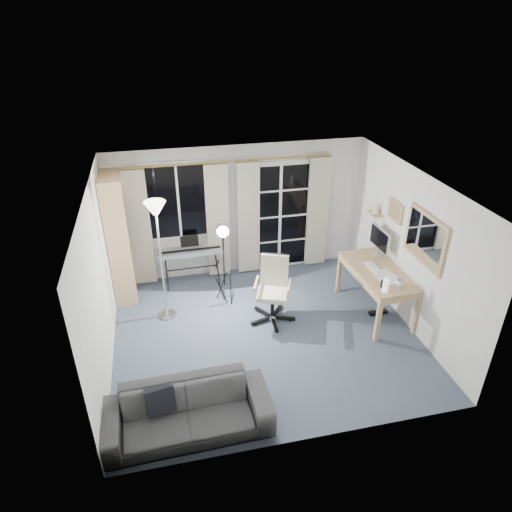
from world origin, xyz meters
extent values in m
cube|color=#3E4C5A|center=(0.00, 0.00, -0.01)|extent=(4.50, 4.00, 0.02)
cube|color=white|center=(-1.05, 1.98, 1.50)|extent=(1.20, 0.06, 1.40)
cube|color=black|center=(-1.05, 1.95, 1.50)|extent=(1.10, 0.02, 1.30)
cube|color=white|center=(-1.05, 1.94, 1.50)|extent=(0.04, 0.03, 1.30)
cube|color=white|center=(0.75, 1.98, 1.02)|extent=(1.32, 0.06, 2.11)
cube|color=black|center=(0.45, 1.95, 1.02)|extent=(0.55, 0.02, 1.95)
cube|color=black|center=(1.05, 1.95, 1.02)|extent=(0.55, 0.02, 1.95)
cube|color=white|center=(0.75, 1.94, 1.02)|extent=(0.05, 0.04, 2.05)
cube|color=white|center=(0.75, 1.94, 0.55)|extent=(1.15, 0.03, 0.03)
cube|color=white|center=(0.75, 1.94, 1.05)|extent=(1.15, 0.03, 0.03)
cube|color=white|center=(0.75, 1.94, 1.55)|extent=(1.15, 0.03, 0.03)
cylinder|color=gold|center=(-0.15, 1.90, 2.15)|extent=(3.50, 0.03, 0.03)
cube|color=#BFB89D|center=(-1.75, 1.88, 1.08)|extent=(0.40, 0.07, 2.10)
cube|color=#BFB89D|center=(-0.40, 1.88, 1.08)|extent=(0.40, 0.07, 2.10)
cube|color=#BFB89D|center=(0.15, 1.88, 1.08)|extent=(0.40, 0.07, 2.10)
cube|color=#BFB89D|center=(1.45, 1.88, 1.08)|extent=(0.40, 0.07, 2.10)
cube|color=tan|center=(-2.07, 1.23, 1.08)|extent=(0.35, 0.05, 2.17)
cube|color=tan|center=(-2.11, 2.21, 1.08)|extent=(0.35, 0.05, 2.17)
cube|color=tan|center=(-2.25, 1.71, 1.08)|extent=(0.08, 0.98, 2.17)
cube|color=tan|center=(-2.09, 1.72, 0.03)|extent=(0.40, 0.99, 0.03)
cube|color=tan|center=(-2.09, 1.72, 0.43)|extent=(0.40, 0.99, 0.03)
cube|color=tan|center=(-2.09, 1.72, 0.85)|extent=(0.40, 0.99, 0.03)
cube|color=tan|center=(-2.09, 1.72, 1.26)|extent=(0.40, 0.99, 0.03)
cube|color=tan|center=(-2.09, 1.72, 1.67)|extent=(0.40, 0.99, 0.03)
cube|color=tan|center=(-2.09, 1.72, 2.14)|extent=(0.40, 0.99, 0.03)
cube|color=white|center=(-2.05, 1.32, 0.59)|extent=(0.25, 0.08, 0.28)
cube|color=#A48144|center=(-2.05, 1.43, 0.56)|extent=(0.24, 0.06, 0.22)
cube|color=#2C2C2C|center=(-2.06, 1.52, 0.57)|extent=(0.24, 0.05, 0.25)
cube|color=#A48144|center=(-2.06, 1.60, 0.61)|extent=(0.24, 0.05, 0.32)
cube|color=white|center=(-2.07, 1.68, 0.57)|extent=(0.25, 0.07, 0.25)
cube|color=#9F542D|center=(-2.07, 1.78, 0.58)|extent=(0.24, 0.05, 0.26)
cube|color=#2A617F|center=(-2.08, 1.87, 0.58)|extent=(0.25, 0.06, 0.26)
cube|color=#A48144|center=(-2.08, 1.96, 0.57)|extent=(0.24, 0.05, 0.25)
cube|color=#9F542D|center=(-2.08, 2.04, 0.58)|extent=(0.25, 0.07, 0.26)
cube|color=#2C2C2C|center=(-2.09, 2.14, 0.59)|extent=(0.24, 0.04, 0.28)
cube|color=#2A617F|center=(-2.05, 1.32, 1.01)|extent=(0.24, 0.05, 0.30)
cube|color=#2C2C2C|center=(-2.05, 1.40, 1.00)|extent=(0.25, 0.08, 0.29)
cube|color=#2C2C2C|center=(-2.06, 1.51, 0.99)|extent=(0.24, 0.05, 0.25)
cube|color=#2A617F|center=(-2.06, 1.59, 0.98)|extent=(0.24, 0.05, 0.23)
cube|color=#2A617F|center=(-2.07, 1.67, 0.99)|extent=(0.24, 0.05, 0.25)
cube|color=#2C2C2C|center=(-2.07, 1.75, 1.01)|extent=(0.24, 0.05, 0.30)
cube|color=#2C2C2C|center=(-2.07, 1.83, 0.98)|extent=(0.25, 0.06, 0.24)
cube|color=gold|center=(-2.08, 1.92, 0.99)|extent=(0.24, 0.06, 0.25)
cube|color=#A48144|center=(-2.08, 2.01, 0.99)|extent=(0.24, 0.04, 0.26)
cube|color=#2C2C2C|center=(-2.09, 2.08, 0.99)|extent=(0.24, 0.04, 0.25)
cube|color=#9F542D|center=(-2.05, 1.32, 1.43)|extent=(0.24, 0.05, 0.31)
cube|color=#2C2C2C|center=(-2.05, 1.40, 1.39)|extent=(0.24, 0.04, 0.23)
cube|color=white|center=(-2.06, 1.48, 1.43)|extent=(0.24, 0.05, 0.32)
cube|color=white|center=(-2.06, 1.56, 1.42)|extent=(0.24, 0.05, 0.30)
cube|color=#A48144|center=(-2.06, 1.64, 1.39)|extent=(0.24, 0.05, 0.24)
cube|color=#2A617F|center=(-2.07, 1.72, 1.40)|extent=(0.24, 0.06, 0.25)
cylinder|color=#B2B2B7|center=(-1.43, 0.80, 0.02)|extent=(0.34, 0.34, 0.03)
cylinder|color=#B2B2B7|center=(-1.43, 0.80, 0.94)|extent=(0.04, 0.04, 1.84)
cone|color=#FFE5B2|center=(-1.43, 0.80, 1.89)|extent=(0.37, 0.37, 0.19)
cylinder|color=black|center=(-1.37, 1.70, 0.32)|extent=(0.03, 0.56, 0.51)
cylinder|color=black|center=(-1.37, 1.70, 0.32)|extent=(0.03, 0.56, 0.51)
cylinder|color=black|center=(-0.47, 1.70, 0.32)|extent=(0.03, 0.56, 0.51)
cylinder|color=black|center=(-0.47, 1.70, 0.32)|extent=(0.03, 0.56, 0.51)
cylinder|color=black|center=(-0.92, 1.70, 0.32)|extent=(0.90, 0.03, 0.02)
cube|color=silver|center=(-0.92, 1.70, 0.66)|extent=(1.17, 0.31, 0.08)
cube|color=white|center=(-0.92, 1.63, 0.69)|extent=(1.08, 0.14, 0.01)
cube|color=black|center=(-0.92, 1.66, 0.70)|extent=(1.05, 0.08, 0.01)
cube|color=black|center=(-0.92, 1.79, 0.81)|extent=(0.32, 0.07, 0.19)
cylinder|color=black|center=(-0.35, 0.97, 0.27)|extent=(0.05, 0.23, 0.60)
cylinder|color=black|center=(-0.49, 1.07, 0.27)|extent=(0.19, 0.15, 0.60)
cylinder|color=black|center=(-0.51, 0.90, 0.27)|extent=(0.22, 0.11, 0.60)
cylinder|color=black|center=(-0.45, 0.98, 0.86)|extent=(0.03, 0.03, 1.04)
cylinder|color=silver|center=(-0.45, 0.94, 1.37)|extent=(0.21, 0.13, 0.20)
cylinder|color=white|center=(-0.46, 0.87, 1.37)|extent=(0.17, 0.04, 0.17)
cube|color=black|center=(0.40, 0.25, 0.04)|extent=(0.31, 0.16, 0.04)
cylinder|color=black|center=(0.48, 0.22, 0.02)|extent=(0.06, 0.06, 0.05)
cube|color=black|center=(0.34, 0.49, 0.04)|extent=(0.24, 0.28, 0.04)
cylinder|color=black|center=(0.39, 0.55, 0.02)|extent=(0.06, 0.06, 0.05)
cube|color=black|center=(0.08, 0.51, 0.04)|extent=(0.21, 0.29, 0.04)
cylinder|color=black|center=(0.04, 0.57, 0.02)|extent=(0.06, 0.06, 0.05)
cube|color=black|center=(-0.01, 0.27, 0.04)|extent=(0.32, 0.13, 0.04)
cylinder|color=black|center=(-0.09, 0.25, 0.02)|extent=(0.06, 0.06, 0.05)
cube|color=black|center=(0.19, 0.11, 0.04)|extent=(0.07, 0.32, 0.04)
cylinder|color=black|center=(0.19, 0.03, 0.02)|extent=(0.06, 0.06, 0.05)
cylinder|color=black|center=(0.20, 0.32, 0.28)|extent=(0.08, 0.08, 0.40)
cube|color=beige|center=(0.20, 0.32, 0.50)|extent=(0.59, 0.59, 0.08)
cube|color=beige|center=(0.28, 0.53, 0.79)|extent=(0.45, 0.27, 0.52)
cube|color=black|center=(0.29, 0.56, 0.81)|extent=(0.42, 0.24, 0.48)
cylinder|color=tan|center=(-0.03, 0.43, 0.65)|extent=(0.18, 0.39, 0.04)
cylinder|color=tan|center=(0.45, 0.25, 0.65)|extent=(0.18, 0.39, 0.04)
cube|color=#A08252|center=(1.88, 0.18, 0.76)|extent=(0.79, 1.49, 0.04)
cube|color=#A08252|center=(1.88, 0.18, 0.69)|extent=(0.75, 1.44, 0.10)
cube|color=#A08252|center=(1.59, -0.52, 0.37)|extent=(0.07, 0.07, 0.74)
cube|color=#A08252|center=(2.23, -0.49, 0.37)|extent=(0.07, 0.07, 0.74)
cube|color=#A08252|center=(1.53, 0.86, 0.37)|extent=(0.07, 0.07, 0.74)
cube|color=#A08252|center=(2.17, 0.88, 0.37)|extent=(0.07, 0.07, 0.74)
cube|color=silver|center=(2.08, 0.63, 0.79)|extent=(0.19, 0.13, 0.02)
cube|color=silver|center=(2.08, 0.63, 0.93)|extent=(0.04, 0.03, 0.23)
cube|color=silver|center=(2.08, 0.63, 1.09)|extent=(0.06, 0.56, 0.35)
cube|color=black|center=(2.06, 0.63, 1.09)|extent=(0.03, 0.52, 0.31)
cube|color=white|center=(1.82, 0.24, 0.79)|extent=(0.17, 0.44, 0.02)
cube|color=white|center=(1.78, -0.08, 0.79)|extent=(0.07, 0.11, 0.02)
cube|color=white|center=(1.93, 0.03, 0.78)|extent=(0.28, 0.35, 0.01)
cube|color=white|center=(1.91, -0.18, 0.78)|extent=(0.22, 0.17, 0.00)
cube|color=black|center=(1.71, -0.29, 0.84)|extent=(0.05, 0.04, 0.12)
cylinder|color=white|center=(1.69, -0.39, 0.88)|extent=(0.09, 0.09, 0.21)
cube|color=black|center=(1.93, 0.09, 0.03)|extent=(0.32, 0.10, 0.05)
imported|color=silver|center=(1.98, -0.32, 0.84)|extent=(0.13, 0.11, 0.13)
cube|color=tan|center=(2.23, -0.35, 1.55)|extent=(0.04, 0.94, 0.74)
cube|color=white|center=(2.21, -0.35, 1.55)|extent=(0.01, 0.84, 0.64)
cube|color=tan|center=(2.23, 0.55, 1.60)|extent=(0.03, 0.42, 0.32)
cube|color=#4C8643|center=(2.21, 0.55, 1.60)|extent=(0.00, 0.36, 0.26)
cube|color=tan|center=(2.16, 1.05, 1.35)|extent=(0.16, 0.30, 0.02)
cone|color=beige|center=(2.16, 1.05, 1.44)|extent=(0.12, 0.12, 0.15)
imported|color=#2A2A2C|center=(-1.31, -1.55, 0.38)|extent=(1.97, 0.61, 0.76)
cube|color=black|center=(-1.59, -1.46, 0.45)|extent=(0.36, 0.24, 0.35)
camera|label=1|loc=(-1.36, -5.40, 4.42)|focal=32.00mm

